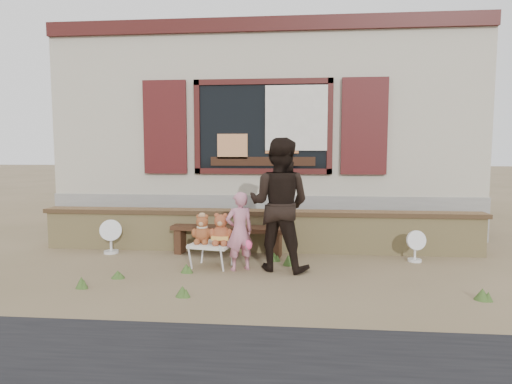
# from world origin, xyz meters

# --- Properties ---
(ground) EXTENTS (80.00, 80.00, 0.00)m
(ground) POSITION_xyz_m (0.00, 0.00, 0.00)
(ground) COLOR brown
(ground) RESTS_ON ground
(shopfront) EXTENTS (8.04, 5.13, 4.00)m
(shopfront) POSITION_xyz_m (0.00, 4.49, 2.00)
(shopfront) COLOR #9F9681
(shopfront) RESTS_ON ground
(brick_wall) EXTENTS (7.10, 0.36, 0.67)m
(brick_wall) POSITION_xyz_m (0.00, 1.00, 0.34)
(brick_wall) COLOR tan
(brick_wall) RESTS_ON ground
(bench) EXTENTS (1.80, 0.58, 0.45)m
(bench) POSITION_xyz_m (-0.45, 0.69, 0.33)
(bench) COLOR #321D11
(bench) RESTS_ON ground
(folding_chair) EXTENTS (0.64, 0.59, 0.34)m
(folding_chair) POSITION_xyz_m (-0.56, -0.03, 0.31)
(folding_chair) COLOR silver
(folding_chair) RESTS_ON ground
(teddy_bear_left) EXTENTS (0.34, 0.31, 0.41)m
(teddy_bear_left) POSITION_xyz_m (-0.70, -0.01, 0.54)
(teddy_bear_left) COLOR brown
(teddy_bear_left) RESTS_ON folding_chair
(teddy_bear_right) EXTENTS (0.37, 0.34, 0.44)m
(teddy_bear_right) POSITION_xyz_m (-0.43, -0.06, 0.56)
(teddy_bear_right) COLOR brown
(teddy_bear_right) RESTS_ON folding_chair
(child) EXTENTS (0.47, 0.41, 1.07)m
(child) POSITION_xyz_m (-0.16, -0.14, 0.54)
(child) COLOR #CF7B92
(child) RESTS_ON ground
(adult) EXTENTS (1.03, 0.90, 1.80)m
(adult) POSITION_xyz_m (0.37, -0.06, 0.90)
(adult) COLOR black
(adult) RESTS_ON ground
(fan_left) EXTENTS (0.35, 0.24, 0.54)m
(fan_left) POSITION_xyz_m (-2.31, 0.62, 0.27)
(fan_left) COLOR silver
(fan_left) RESTS_ON ground
(fan_right) EXTENTS (0.30, 0.20, 0.47)m
(fan_right) POSITION_xyz_m (2.35, 0.53, 0.23)
(fan_right) COLOR white
(fan_right) RESTS_ON ground
(grass_tufts) EXTENTS (4.72, 1.80, 0.15)m
(grass_tufts) POSITION_xyz_m (-0.06, -0.51, 0.06)
(grass_tufts) COLOR #3A5923
(grass_tufts) RESTS_ON ground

